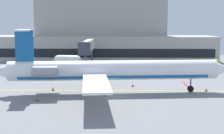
{
  "coord_description": "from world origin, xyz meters",
  "views": [
    {
      "loc": [
        1.58,
        -46.04,
        10.2
      ],
      "look_at": [
        0.18,
        8.0,
        3.0
      ],
      "focal_mm": 54.22,
      "sensor_mm": 36.0,
      "label": 1
    }
  ],
  "objects_px": {
    "baggage_tug": "(75,71)",
    "belt_loader": "(139,68)",
    "regional_jet": "(109,71)",
    "pushback_tractor": "(212,65)",
    "fuel_tank": "(67,60)"
  },
  "relations": [
    {
      "from": "baggage_tug",
      "to": "belt_loader",
      "type": "distance_m",
      "value": 12.99
    },
    {
      "from": "regional_jet",
      "to": "belt_loader",
      "type": "distance_m",
      "value": 20.77
    },
    {
      "from": "regional_jet",
      "to": "pushback_tractor",
      "type": "xyz_separation_m",
      "value": [
        21.64,
        25.61,
        -2.34
      ]
    },
    {
      "from": "pushback_tractor",
      "to": "baggage_tug",
      "type": "bearing_deg",
      "value": -161.11
    },
    {
      "from": "baggage_tug",
      "to": "fuel_tank",
      "type": "bearing_deg",
      "value": 104.69
    },
    {
      "from": "baggage_tug",
      "to": "pushback_tractor",
      "type": "bearing_deg",
      "value": 18.89
    },
    {
      "from": "regional_jet",
      "to": "belt_loader",
      "type": "xyz_separation_m",
      "value": [
        5.25,
        19.97,
        -2.26
      ]
    },
    {
      "from": "pushback_tractor",
      "to": "belt_loader",
      "type": "xyz_separation_m",
      "value": [
        -16.39,
        -5.64,
        0.08
      ]
    },
    {
      "from": "regional_jet",
      "to": "belt_loader",
      "type": "relative_size",
      "value": 8.38
    },
    {
      "from": "regional_jet",
      "to": "belt_loader",
      "type": "height_order",
      "value": "regional_jet"
    },
    {
      "from": "regional_jet",
      "to": "baggage_tug",
      "type": "height_order",
      "value": "regional_jet"
    },
    {
      "from": "belt_loader",
      "to": "fuel_tank",
      "type": "height_order",
      "value": "fuel_tank"
    },
    {
      "from": "regional_jet",
      "to": "fuel_tank",
      "type": "height_order",
      "value": "regional_jet"
    },
    {
      "from": "belt_loader",
      "to": "pushback_tractor",
      "type": "bearing_deg",
      "value": 18.99
    },
    {
      "from": "regional_jet",
      "to": "baggage_tug",
      "type": "distance_m",
      "value": 17.46
    }
  ]
}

